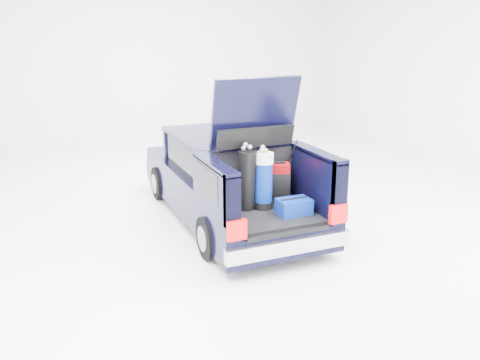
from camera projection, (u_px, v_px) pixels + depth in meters
name	position (u px, v px, depth m)	size (l,w,h in m)	color
ground	(229.00, 218.00, 8.65)	(14.00, 14.00, 0.00)	white
car	(226.00, 179.00, 8.55)	(1.87, 4.65, 2.47)	black
red_suitcase	(277.00, 183.00, 7.56)	(0.44, 0.38, 0.63)	#690305
black_golf_bag	(247.00, 180.00, 7.22)	(0.35, 0.37, 0.96)	black
blue_golf_bag	(263.00, 180.00, 7.26)	(0.31, 0.31, 0.93)	black
blue_duffel	(294.00, 207.00, 7.11)	(0.47, 0.31, 0.24)	navy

